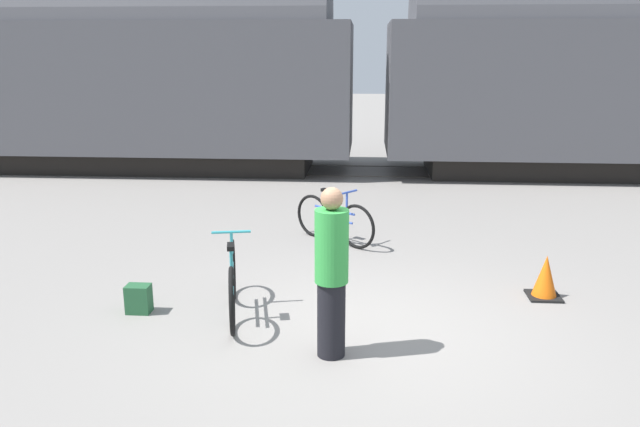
{
  "coord_description": "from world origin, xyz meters",
  "views": [
    {
      "loc": [
        -0.08,
        -6.36,
        3.0
      ],
      "look_at": [
        -0.61,
        0.91,
        1.1
      ],
      "focal_mm": 35.0,
      "sensor_mm": 36.0,
      "label": 1
    }
  ],
  "objects": [
    {
      "name": "bicycle_teal",
      "position": [
        -1.59,
        0.35,
        0.4
      ],
      "size": [
        0.48,
        1.76,
        0.94
      ],
      "color": "black",
      "rests_on": "ground_plane"
    },
    {
      "name": "rail_far",
      "position": [
        0.0,
        10.27,
        0.01
      ],
      "size": [
        68.74,
        0.07,
        0.01
      ],
      "primitive_type": "cube",
      "color": "#4C4238",
      "rests_on": "ground_plane"
    },
    {
      "name": "traffic_cone",
      "position": [
        2.2,
        1.16,
        0.25
      ],
      "size": [
        0.4,
        0.4,
        0.55
      ],
      "color": "black",
      "rests_on": "ground_plane"
    },
    {
      "name": "person_in_green",
      "position": [
        -0.39,
        -0.57,
        0.88
      ],
      "size": [
        0.33,
        0.33,
        1.75
      ],
      "rotation": [
        0.0,
        0.0,
        1.4
      ],
      "color": "black",
      "rests_on": "ground_plane"
    },
    {
      "name": "rail_near",
      "position": [
        0.0,
        8.83,
        0.01
      ],
      "size": [
        68.74,
        0.07,
        0.01
      ],
      "primitive_type": "cube",
      "color": "#4C4238",
      "rests_on": "ground_plane"
    },
    {
      "name": "freight_train",
      "position": [
        0.0,
        9.55,
        2.69
      ],
      "size": [
        56.74,
        3.19,
        5.2
      ],
      "color": "black",
      "rests_on": "ground_plane"
    },
    {
      "name": "ground_plane",
      "position": [
        0.0,
        0.0,
        0.0
      ],
      "size": [
        80.0,
        80.0,
        0.0
      ],
      "primitive_type": "plane",
      "color": "gray"
    },
    {
      "name": "bicycle_blue",
      "position": [
        -0.55,
        3.3,
        0.38
      ],
      "size": [
        1.32,
        1.11,
        0.88
      ],
      "color": "black",
      "rests_on": "ground_plane"
    },
    {
      "name": "backpack",
      "position": [
        -2.71,
        0.33,
        0.17
      ],
      "size": [
        0.28,
        0.2,
        0.34
      ],
      "color": "#235633",
      "rests_on": "ground_plane"
    }
  ]
}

